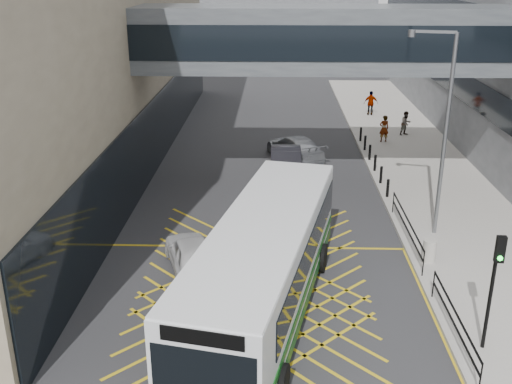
# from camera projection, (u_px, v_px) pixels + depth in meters

# --- Properties ---
(ground) EXTENTS (120.00, 120.00, 0.00)m
(ground) POSITION_uv_depth(u_px,v_px,m) (252.00, 305.00, 20.26)
(ground) COLOR #333335
(skybridge) EXTENTS (20.00, 4.10, 3.00)m
(skybridge) POSITION_uv_depth(u_px,v_px,m) (324.00, 39.00, 28.73)
(skybridge) COLOR #4D5257
(skybridge) RESTS_ON ground
(pavement) EXTENTS (6.00, 54.00, 0.16)m
(pavement) POSITION_uv_depth(u_px,v_px,m) (420.00, 167.00, 33.98)
(pavement) COLOR #ABA69D
(pavement) RESTS_ON ground
(box_junction) EXTENTS (12.00, 9.00, 0.01)m
(box_junction) POSITION_uv_depth(u_px,v_px,m) (252.00, 305.00, 20.26)
(box_junction) COLOR gold
(box_junction) RESTS_ON ground
(bus) EXTENTS (5.28, 12.43, 3.40)m
(bus) POSITION_uv_depth(u_px,v_px,m) (265.00, 264.00, 19.17)
(bus) COLOR silver
(bus) RESTS_ON ground
(car_white) EXTENTS (3.11, 4.75, 1.40)m
(car_white) POSITION_uv_depth(u_px,v_px,m) (192.00, 254.00, 22.36)
(car_white) COLOR silver
(car_white) RESTS_ON ground
(car_dark) EXTENTS (1.97, 4.95, 1.54)m
(car_dark) POSITION_uv_depth(u_px,v_px,m) (285.00, 158.00, 33.32)
(car_dark) COLOR black
(car_dark) RESTS_ON ground
(car_silver) EXTENTS (3.87, 5.23, 1.50)m
(car_silver) POSITION_uv_depth(u_px,v_px,m) (295.00, 147.00, 35.34)
(car_silver) COLOR #9B9EA4
(car_silver) RESTS_ON ground
(traffic_light) EXTENTS (0.27, 0.43, 3.72)m
(traffic_light) POSITION_uv_depth(u_px,v_px,m) (495.00, 277.00, 16.84)
(traffic_light) COLOR black
(traffic_light) RESTS_ON pavement
(street_lamp) EXTENTS (1.89, 0.62, 8.32)m
(street_lamp) POSITION_uv_depth(u_px,v_px,m) (442.00, 123.00, 23.80)
(street_lamp) COLOR slate
(street_lamp) RESTS_ON pavement
(litter_bin) EXTENTS (0.51, 0.51, 0.88)m
(litter_bin) POSITION_uv_depth(u_px,v_px,m) (429.00, 251.00, 22.81)
(litter_bin) COLOR #ADA89E
(litter_bin) RESTS_ON pavement
(kerb_railings) EXTENTS (0.05, 12.54, 1.00)m
(kerb_railings) POSITION_uv_depth(u_px,v_px,m) (425.00, 261.00, 21.43)
(kerb_railings) COLOR black
(kerb_railings) RESTS_ON pavement
(bollards) EXTENTS (0.14, 10.14, 0.90)m
(bollards) POSITION_uv_depth(u_px,v_px,m) (372.00, 157.00, 33.88)
(bollards) COLOR black
(bollards) RESTS_ON pavement
(pedestrian_a) EXTENTS (0.75, 0.59, 1.71)m
(pedestrian_a) POSITION_uv_depth(u_px,v_px,m) (384.00, 129.00, 38.28)
(pedestrian_a) COLOR gray
(pedestrian_a) RESTS_ON pavement
(pedestrian_b) EXTENTS (0.90, 0.79, 1.58)m
(pedestrian_b) POSITION_uv_depth(u_px,v_px,m) (406.00, 123.00, 39.84)
(pedestrian_b) COLOR gray
(pedestrian_b) RESTS_ON pavement
(pedestrian_c) EXTENTS (1.08, 0.54, 1.81)m
(pedestrian_c) POSITION_uv_depth(u_px,v_px,m) (371.00, 103.00, 45.14)
(pedestrian_c) COLOR gray
(pedestrian_c) RESTS_ON pavement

